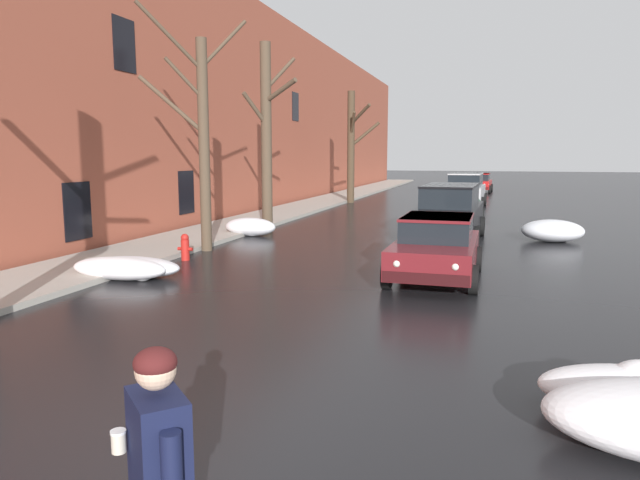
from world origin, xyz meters
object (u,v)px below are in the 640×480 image
(sedan_white_queued_behind_truck, at_px, (469,187))
(sedan_red_at_far_intersection, at_px, (479,182))
(suv_silver_parked_far_down_block, at_px, (466,189))
(bare_tree_second_along_sidewalk, at_px, (201,136))
(bare_tree_mid_block, at_px, (267,134))
(sedan_green_parked_kerbside_mid, at_px, (458,202))
(suv_black_parked_kerbside_close, at_px, (450,210))
(pedestrian_with_coffee, at_px, (160,475))
(bare_tree_far_down_block, at_px, (352,145))
(sedan_maroon_approaching_near_lane, at_px, (436,246))
(fire_hydrant, at_px, (185,247))

(sedan_white_queued_behind_truck, height_order, sedan_red_at_far_intersection, same)
(suv_silver_parked_far_down_block, bearing_deg, bare_tree_second_along_sidewalk, -111.75)
(bare_tree_mid_block, height_order, sedan_white_queued_behind_truck, bare_tree_mid_block)
(bare_tree_second_along_sidewalk, relative_size, bare_tree_mid_block, 1.00)
(sedan_green_parked_kerbside_mid, bearing_deg, sedan_white_queued_behind_truck, 89.89)
(suv_black_parked_kerbside_close, bearing_deg, pedestrian_with_coffee, -91.41)
(suv_black_parked_kerbside_close, relative_size, sedan_green_parked_kerbside_mid, 1.05)
(sedan_red_at_far_intersection, bearing_deg, pedestrian_with_coffee, -91.00)
(bare_tree_far_down_block, xyz_separation_m, suv_black_parked_kerbside_close, (6.57, -13.93, -2.37))
(bare_tree_far_down_block, bearing_deg, sedan_maroon_approaching_near_lane, -71.57)
(sedan_green_parked_kerbside_mid, bearing_deg, sedan_red_at_far_intersection, 88.62)
(sedan_green_parked_kerbside_mid, distance_m, suv_silver_parked_far_down_block, 5.86)
(bare_tree_second_along_sidewalk, xyz_separation_m, sedan_maroon_approaching_near_lane, (6.85, -2.07, -2.55))
(bare_tree_mid_block, bearing_deg, pedestrian_with_coffee, -70.33)
(bare_tree_far_down_block, xyz_separation_m, sedan_green_parked_kerbside_mid, (6.45, -7.19, -2.61))
(bare_tree_second_along_sidewalk, relative_size, sedan_white_queued_behind_truck, 1.53)
(sedan_maroon_approaching_near_lane, height_order, suv_black_parked_kerbside_close, suv_black_parked_kerbside_close)
(suv_black_parked_kerbside_close, height_order, sedan_green_parked_kerbside_mid, suv_black_parked_kerbside_close)
(bare_tree_far_down_block, relative_size, fire_hydrant, 9.02)
(bare_tree_mid_block, height_order, fire_hydrant, bare_tree_mid_block)
(sedan_maroon_approaching_near_lane, relative_size, fire_hydrant, 5.68)
(bare_tree_mid_block, bearing_deg, sedan_green_parked_kerbside_mid, 42.95)
(sedan_green_parked_kerbside_mid, bearing_deg, fire_hydrant, -116.99)
(bare_tree_second_along_sidewalk, relative_size, pedestrian_with_coffee, 3.82)
(bare_tree_mid_block, height_order, bare_tree_far_down_block, bare_tree_mid_block)
(bare_tree_second_along_sidewalk, bearing_deg, suv_black_parked_kerbside_close, 31.61)
(sedan_green_parked_kerbside_mid, xyz_separation_m, sedan_red_at_far_intersection, (0.46, 18.98, -0.00))
(sedan_white_queued_behind_truck, xyz_separation_m, sedan_red_at_far_intersection, (0.43, 7.26, -0.00))
(bare_tree_mid_block, bearing_deg, bare_tree_far_down_block, 89.82)
(suv_black_parked_kerbside_close, bearing_deg, fire_hydrant, -138.58)
(bare_tree_second_along_sidewalk, distance_m, pedestrian_with_coffee, 14.22)
(sedan_white_queued_behind_truck, distance_m, pedestrian_with_coffee, 35.13)
(pedestrian_with_coffee, bearing_deg, sedan_white_queued_behind_truck, 89.50)
(sedan_maroon_approaching_near_lane, relative_size, sedan_red_at_far_intersection, 1.01)
(bare_tree_far_down_block, distance_m, sedan_maroon_approaching_near_lane, 21.38)
(bare_tree_far_down_block, distance_m, sedan_red_at_far_intersection, 13.90)
(sedan_maroon_approaching_near_lane, bearing_deg, bare_tree_far_down_block, 108.43)
(pedestrian_with_coffee, bearing_deg, suv_black_parked_kerbside_close, 88.59)
(bare_tree_second_along_sidewalk, bearing_deg, sedan_red_at_far_intersection, 76.72)
(sedan_maroon_approaching_near_lane, xyz_separation_m, suv_silver_parked_far_down_block, (-0.18, 18.80, 0.24))
(sedan_maroon_approaching_near_lane, height_order, sedan_red_at_far_intersection, same)
(bare_tree_second_along_sidewalk, relative_size, fire_hydrant, 9.48)
(sedan_red_at_far_intersection, relative_size, pedestrian_with_coffee, 2.26)
(suv_silver_parked_far_down_block, height_order, sedan_white_queued_behind_truck, suv_silver_parked_far_down_block)
(sedan_red_at_far_intersection, bearing_deg, sedan_green_parked_kerbside_mid, -91.38)
(pedestrian_with_coffee, xyz_separation_m, fire_hydrant, (-6.05, 10.98, -0.68))
(sedan_green_parked_kerbside_mid, bearing_deg, bare_tree_second_along_sidewalk, -121.24)
(fire_hydrant, bearing_deg, sedan_red_at_far_intersection, 77.81)
(sedan_green_parked_kerbside_mid, distance_m, sedan_white_queued_behind_truck, 11.72)
(bare_tree_mid_block, distance_m, sedan_maroon_approaching_near_lane, 10.04)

